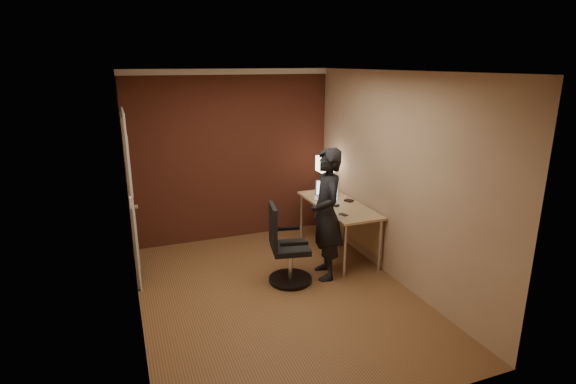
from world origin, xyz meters
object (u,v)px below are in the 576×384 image
(desk, at_px, (343,212))
(mouse, at_px, (335,205))
(wallet, at_px, (349,201))
(person, at_px, (326,214))
(laptop, at_px, (326,193))
(desk_lamp, at_px, (325,164))
(phone, at_px, (343,214))
(office_chair, at_px, (285,250))

(desk, bearing_deg, mouse, -152.43)
(wallet, bearing_deg, person, -136.50)
(laptop, xyz_separation_m, mouse, (-0.05, -0.39, -0.05))
(desk_lamp, bearing_deg, laptop, -112.02)
(desk, distance_m, person, 0.80)
(wallet, bearing_deg, phone, -125.10)
(desk_lamp, xyz_separation_m, office_chair, (-1.07, -1.15, -0.72))
(mouse, bearing_deg, desk_lamp, 57.37)
(desk, xyz_separation_m, person, (-0.52, -0.56, 0.21))
(laptop, relative_size, office_chair, 0.43)
(phone, distance_m, office_chair, 0.89)
(phone, distance_m, person, 0.33)
(desk_lamp, bearing_deg, office_chair, -132.81)
(desk_lamp, height_order, office_chair, desk_lamp)
(desk_lamp, distance_m, mouse, 0.81)
(desk, xyz_separation_m, mouse, (-0.16, -0.08, 0.14))
(desk, relative_size, office_chair, 1.55)
(office_chair, bearing_deg, mouse, 27.69)
(desk_lamp, relative_size, laptop, 1.28)
(wallet, xyz_separation_m, person, (-0.64, -0.61, 0.07))
(desk, xyz_separation_m, wallet, (0.11, 0.04, 0.14))
(office_chair, bearing_deg, desk, 27.67)
(mouse, height_order, person, person)
(desk, bearing_deg, desk_lamp, 88.81)
(phone, bearing_deg, laptop, 66.24)
(laptop, xyz_separation_m, person, (-0.42, -0.88, 0.02))
(desk_lamp, distance_m, person, 1.32)
(desk, xyz_separation_m, desk_lamp, (0.01, 0.60, 0.55))
(desk_lamp, xyz_separation_m, wallet, (0.10, -0.56, -0.41))
(office_chair, distance_m, person, 0.66)
(mouse, height_order, wallet, mouse)
(desk_lamp, distance_m, office_chair, 1.73)
(laptop, height_order, person, person)
(desk, height_order, mouse, mouse)
(phone, height_order, office_chair, office_chair)
(laptop, distance_m, person, 0.97)
(wallet, xyz_separation_m, office_chair, (-1.17, -0.59, -0.31))
(phone, xyz_separation_m, person, (-0.30, -0.12, 0.08))
(laptop, distance_m, wallet, 0.35)
(desk_lamp, distance_m, phone, 1.15)
(person, bearing_deg, desk, 147.92)
(desk_lamp, bearing_deg, person, -114.74)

